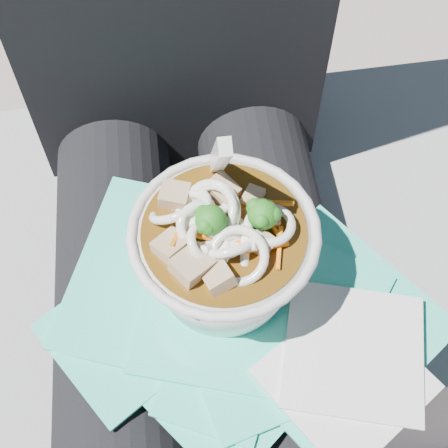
{
  "coord_description": "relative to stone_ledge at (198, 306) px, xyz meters",
  "views": [
    {
      "loc": [
        -0.01,
        -0.27,
        1.16
      ],
      "look_at": [
        0.02,
        -0.0,
        0.73
      ],
      "focal_mm": 50.0,
      "sensor_mm": 36.0,
      "label": 1
    }
  ],
  "objects": [
    {
      "name": "ground",
      "position": [
        0.0,
        -0.15,
        -0.23
      ],
      "size": [
        20.0,
        20.0,
        0.0
      ],
      "primitive_type": "plane",
      "color": "slate",
      "rests_on": "ground"
    },
    {
      "name": "udon_bowl",
      "position": [
        0.02,
        -0.15,
        0.45
      ],
      "size": [
        0.21,
        0.21,
        0.2
      ],
      "color": "silver",
      "rests_on": "plastic_bag"
    },
    {
      "name": "person_body",
      "position": [
        0.0,
        -0.06,
        0.33
      ],
      "size": [
        0.34,
        0.94,
        1.01
      ],
      "color": "black",
      "rests_on": "ground"
    },
    {
      "name": "lap",
      "position": [
        0.0,
        -0.15,
        0.3
      ],
      "size": [
        0.31,
        0.48,
        0.14
      ],
      "color": "black",
      "rests_on": "stone_ledge"
    },
    {
      "name": "stone_ledge",
      "position": [
        0.0,
        0.0,
        0.0
      ],
      "size": [
        1.02,
        0.54,
        0.47
      ],
      "primitive_type": "cube",
      "rotation": [
        0.0,
        0.0,
        0.04
      ],
      "color": "gray",
      "rests_on": "ground"
    },
    {
      "name": "plastic_bag",
      "position": [
        0.03,
        -0.19,
        0.38
      ],
      "size": [
        0.4,
        0.33,
        0.02
      ],
      "color": "#31CEB1",
      "rests_on": "lap"
    },
    {
      "name": "napkins",
      "position": [
        0.12,
        -0.25,
        0.4
      ],
      "size": [
        0.17,
        0.18,
        0.01
      ],
      "color": "silver",
      "rests_on": "plastic_bag"
    }
  ]
}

